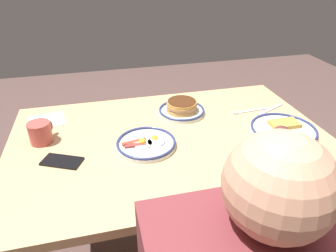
{
  "coord_description": "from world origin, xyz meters",
  "views": [
    {
      "loc": [
        0.27,
        1.03,
        1.41
      ],
      "look_at": [
        0.0,
        -0.05,
        0.76
      ],
      "focal_mm": 32.4,
      "sensor_mm": 36.0,
      "label": 1
    }
  ],
  "objects": [
    {
      "name": "plate_far_companion",
      "position": [
        -0.47,
        0.07,
        0.75
      ],
      "size": [
        0.28,
        0.28,
        0.05
      ],
      "color": "white",
      "rests_on": "dining_table"
    },
    {
      "name": "fork_near",
      "position": [
        -0.53,
        -0.13,
        0.74
      ],
      "size": [
        0.18,
        0.09,
        0.01
      ],
      "color": "silver",
      "rests_on": "dining_table"
    },
    {
      "name": "coffee_mug",
      "position": [
        0.52,
        -0.1,
        0.78
      ],
      "size": [
        0.09,
        0.11,
        0.09
      ],
      "color": "#BF4C47",
      "rests_on": "dining_table"
    },
    {
      "name": "cell_phone",
      "position": [
        0.43,
        0.07,
        0.74
      ],
      "size": [
        0.16,
        0.13,
        0.01
      ],
      "primitive_type": "cube",
      "rotation": [
        0.0,
        0.0,
        -0.45
      ],
      "color": "black",
      "rests_on": "dining_table"
    },
    {
      "name": "paper_napkin",
      "position": [
        0.52,
        -0.27,
        0.74
      ],
      "size": [
        0.17,
        0.16,
        0.0
      ],
      "primitive_type": "cube",
      "rotation": [
        0.0,
        0.0,
        0.17
      ],
      "color": "white",
      "rests_on": "dining_table"
    },
    {
      "name": "dining_table",
      "position": [
        0.0,
        0.0,
        0.64
      ],
      "size": [
        1.31,
        0.86,
        0.73
      ],
      "color": "tan",
      "rests_on": "ground_plane"
    },
    {
      "name": "butter_knife",
      "position": [
        -0.27,
        0.27,
        0.74
      ],
      "size": [
        0.22,
        0.06,
        0.01
      ],
      "color": "silver",
      "rests_on": "dining_table"
    },
    {
      "name": "plate_center_pancakes",
      "position": [
        -0.1,
        -0.2,
        0.76
      ],
      "size": [
        0.22,
        0.22,
        0.06
      ],
      "color": "white",
      "rests_on": "dining_table"
    },
    {
      "name": "plate_near_main",
      "position": [
        0.11,
        0.04,
        0.75
      ],
      "size": [
        0.24,
        0.24,
        0.04
      ],
      "color": "white",
      "rests_on": "dining_table"
    },
    {
      "name": "fork_far",
      "position": [
        -0.43,
        -0.14,
        0.74
      ],
      "size": [
        0.18,
        0.03,
        0.01
      ],
      "color": "silver",
      "rests_on": "dining_table"
    }
  ]
}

